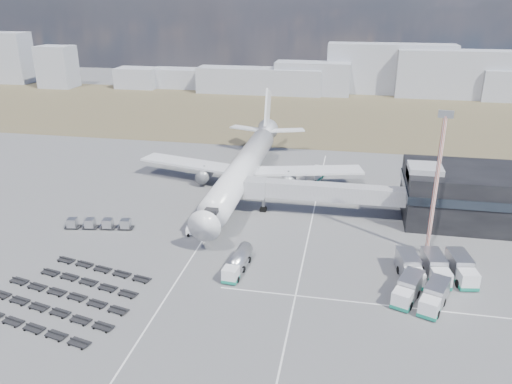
# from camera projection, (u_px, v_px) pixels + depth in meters

# --- Properties ---
(ground) EXTENTS (420.00, 420.00, 0.00)m
(ground) POSITION_uv_depth(u_px,v_px,m) (204.00, 258.00, 81.26)
(ground) COLOR #565659
(ground) RESTS_ON ground
(grass_strip) EXTENTS (420.00, 90.00, 0.01)m
(grass_strip) POSITION_uv_depth(u_px,v_px,m) (290.00, 113.00, 181.72)
(grass_strip) COLOR brown
(grass_strip) RESTS_ON ground
(lane_markings) EXTENTS (47.12, 110.00, 0.01)m
(lane_markings) POSITION_uv_depth(u_px,v_px,m) (266.00, 255.00, 82.27)
(lane_markings) COLOR silver
(lane_markings) RESTS_ON ground
(terminal) EXTENTS (30.40, 16.40, 11.00)m
(terminal) POSITION_uv_depth(u_px,v_px,m) (486.00, 195.00, 92.75)
(terminal) COLOR black
(terminal) RESTS_ON ground
(jet_bridge) EXTENTS (30.30, 3.80, 7.05)m
(jet_bridge) POSITION_uv_depth(u_px,v_px,m) (313.00, 191.00, 95.24)
(jet_bridge) COLOR #939399
(jet_bridge) RESTS_ON ground
(airliner) EXTENTS (51.59, 64.53, 17.62)m
(airliner) POSITION_uv_depth(u_px,v_px,m) (245.00, 166.00, 108.89)
(airliner) COLOR silver
(airliner) RESTS_ON ground
(skyline) EXTENTS (293.60, 25.08, 23.69)m
(skyline) POSITION_uv_depth(u_px,v_px,m) (347.00, 75.00, 213.39)
(skyline) COLOR #999CA7
(skyline) RESTS_ON ground
(fuel_tanker) EXTENTS (3.03, 9.24, 2.93)m
(fuel_tanker) POSITION_uv_depth(u_px,v_px,m) (238.00, 262.00, 77.04)
(fuel_tanker) COLOR silver
(fuel_tanker) RESTS_ON ground
(pushback_tug) EXTENTS (3.48, 2.49, 1.43)m
(pushback_tug) POSITION_uv_depth(u_px,v_px,m) (195.00, 231.00, 89.02)
(pushback_tug) COLOR silver
(pushback_tug) RESTS_ON ground
(catering_truck) EXTENTS (4.13, 6.22, 2.64)m
(catering_truck) POSITION_uv_depth(u_px,v_px,m) (315.00, 175.00, 115.18)
(catering_truck) COLOR silver
(catering_truck) RESTS_ON ground
(service_trucks_near) EXTENTS (8.49, 9.18, 2.99)m
(service_trucks_near) POSITION_uv_depth(u_px,v_px,m) (421.00, 293.00, 68.88)
(service_trucks_near) COLOR silver
(service_trucks_near) RESTS_ON ground
(service_trucks_far) EXTENTS (11.60, 9.47, 3.19)m
(service_trucks_far) POSITION_uv_depth(u_px,v_px,m) (436.00, 268.00, 74.94)
(service_trucks_far) COLOR silver
(service_trucks_far) RESTS_ON ground
(uld_row) EXTENTS (12.63, 3.57, 1.74)m
(uld_row) POSITION_uv_depth(u_px,v_px,m) (99.00, 224.00, 91.14)
(uld_row) COLOR black
(uld_row) RESTS_ON ground
(baggage_dollies) EXTENTS (23.35, 20.72, 0.66)m
(baggage_dollies) POSITION_uv_depth(u_px,v_px,m) (65.00, 296.00, 70.54)
(baggage_dollies) COLOR black
(baggage_dollies) RESTS_ON ground
(floodlight_mast) EXTENTS (2.28, 1.85, 23.99)m
(floodlight_mast) POSITION_uv_depth(u_px,v_px,m) (436.00, 186.00, 78.45)
(floodlight_mast) COLOR #AF331C
(floodlight_mast) RESTS_ON ground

